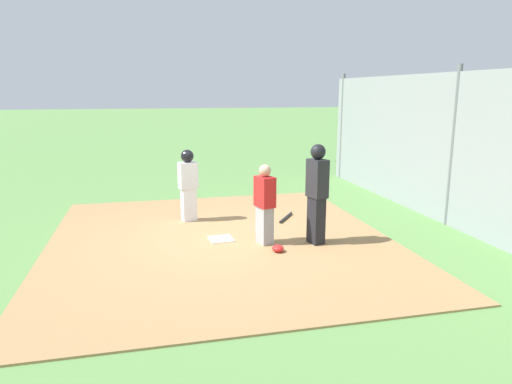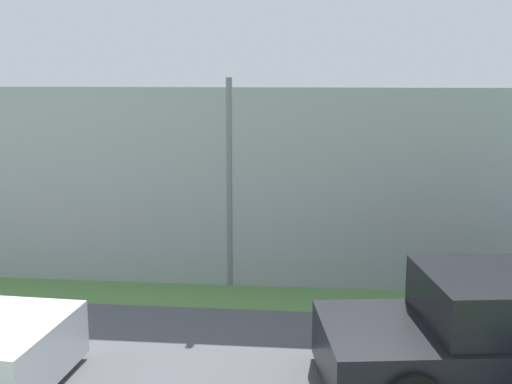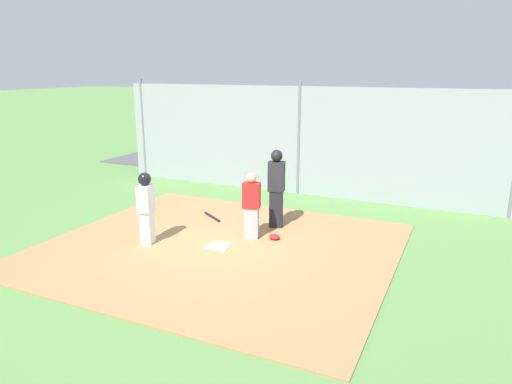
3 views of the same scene
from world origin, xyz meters
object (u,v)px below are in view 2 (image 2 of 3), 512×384
Objects in this scene: home_plate at (260,217)px; baseball at (262,217)px; catcher at (239,191)px; runner at (324,179)px; catcher_mask at (216,223)px; baseball_bat at (305,234)px; umpire at (223,189)px.

baseball reaches higher than home_plate.
runner is (1.89, 1.23, 0.12)m from catcher.
catcher is 0.87m from catcher_mask.
catcher_mask reaches higher than baseball.
runner reaches higher than catcher_mask.
home_plate is 1.98m from baseball_bat.
runner is 2.87m from catcher_mask.
home_plate is at bearing 118.56° from baseball.
baseball_bat is 1.85m from baseball.
runner is 6.51× the size of catcher_mask.
home_plate is 1.14m from catcher.
umpire is 1.97m from baseball_bat.
catcher is 2.26m from runner.
baseball is (0.67, 1.58, -0.95)m from umpire.
umpire reaches higher than baseball.
catcher is at bearing 19.17° from runner.
catcher_mask reaches higher than baseball_bat.
catcher is at bearing -118.23° from home_plate.
catcher_mask is (-2.40, -1.35, -0.82)m from runner.
catcher_mask is 1.24m from baseball.
umpire is 1.27m from catcher_mask.
runner reaches higher than catcher.
umpire is 1.19× the size of runner.
runner reaches higher than baseball.
catcher is 1.08m from baseball.
baseball_bat is (1.72, 0.06, -0.96)m from umpire.
home_plate is 2.05m from umpire.
catcher is 20.10× the size of baseball.
catcher is 1.86× the size of baseball_bat.
runner is 1.95× the size of baseball_bat.
baseball_bat is (1.12, -1.64, 0.02)m from home_plate.
baseball_bat is 2.17m from catcher_mask.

